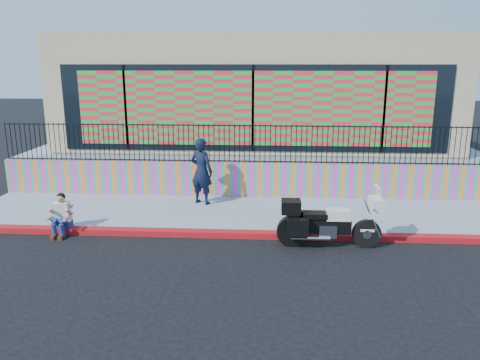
{
  "coord_description": "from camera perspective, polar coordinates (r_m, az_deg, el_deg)",
  "views": [
    {
      "loc": [
        0.54,
        -11.14,
        4.32
      ],
      "look_at": [
        -0.24,
        1.2,
        1.19
      ],
      "focal_mm": 35.0,
      "sensor_mm": 36.0,
      "label": 1
    }
  ],
  "objects": [
    {
      "name": "metal_fence",
      "position": [
        14.61,
        1.43,
        4.45
      ],
      "size": [
        15.8,
        0.04,
        1.2
      ],
      "primitive_type": null,
      "color": "black",
      "rests_on": "mural_wall"
    },
    {
      "name": "police_officer",
      "position": [
        14.03,
        -4.72,
        1.07
      ],
      "size": [
        0.86,
        0.74,
        1.99
      ],
      "primitive_type": "imported",
      "rotation": [
        0.0,
        0.0,
        2.71
      ],
      "color": "black",
      "rests_on": "sidewalk"
    },
    {
      "name": "red_curb",
      "position": [
        11.93,
        0.78,
        -6.64
      ],
      "size": [
        16.0,
        0.3,
        0.15
      ],
      "primitive_type": "cube",
      "color": "#A50B1F",
      "rests_on": "ground"
    },
    {
      "name": "storefront_building",
      "position": [
        19.31,
        2.02,
        11.0
      ],
      "size": [
        14.0,
        8.06,
        4.0
      ],
      "color": "tan",
      "rests_on": "elevated_platform"
    },
    {
      "name": "mural_wall",
      "position": [
        14.85,
        1.41,
        0.08
      ],
      "size": [
        16.0,
        0.2,
        1.1
      ],
      "primitive_type": "cube",
      "color": "#F540A5",
      "rests_on": "sidewalk"
    },
    {
      "name": "seated_man",
      "position": [
        12.79,
        -21.03,
        -4.41
      ],
      "size": [
        0.54,
        0.71,
        1.06
      ],
      "color": "navy",
      "rests_on": "ground"
    },
    {
      "name": "elevated_platform",
      "position": [
        19.85,
        1.97,
        3.45
      ],
      "size": [
        16.0,
        10.0,
        1.25
      ],
      "primitive_type": "cube",
      "color": "gray",
      "rests_on": "ground"
    },
    {
      "name": "ground",
      "position": [
        11.96,
        0.78,
        -6.98
      ],
      "size": [
        90.0,
        90.0,
        0.0
      ],
      "primitive_type": "plane",
      "color": "black",
      "rests_on": "ground"
    },
    {
      "name": "sidewalk",
      "position": [
        13.49,
        1.13,
        -4.15
      ],
      "size": [
        16.0,
        3.0,
        0.15
      ],
      "primitive_type": "cube",
      "color": "gray",
      "rests_on": "ground"
    },
    {
      "name": "police_motorcycle",
      "position": [
        11.37,
        10.67,
        -4.95
      ],
      "size": [
        2.45,
        0.81,
        1.52
      ],
      "color": "black",
      "rests_on": "ground"
    }
  ]
}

